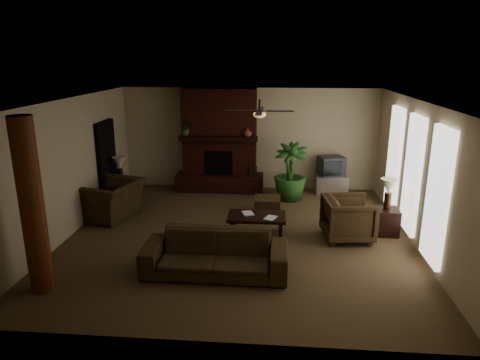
# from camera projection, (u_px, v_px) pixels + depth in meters

# --- Properties ---
(room_shell) EXTENTS (7.00, 7.00, 7.00)m
(room_shell) POSITION_uv_depth(u_px,v_px,m) (238.00, 171.00, 8.63)
(room_shell) COLOR brown
(room_shell) RESTS_ON ground
(fireplace) EXTENTS (2.40, 0.70, 2.80)m
(fireplace) POSITION_uv_depth(u_px,v_px,m) (220.00, 149.00, 11.85)
(fireplace) COLOR #451A12
(fireplace) RESTS_ON ground
(windows) EXTENTS (0.08, 3.65, 2.35)m
(windows) POSITION_uv_depth(u_px,v_px,m) (412.00, 175.00, 8.56)
(windows) COLOR white
(windows) RESTS_ON ground
(log_column) EXTENTS (0.36, 0.36, 2.80)m
(log_column) POSITION_uv_depth(u_px,v_px,m) (32.00, 207.00, 6.57)
(log_column) COLOR brown
(log_column) RESTS_ON ground
(doorway) EXTENTS (0.10, 1.00, 2.10)m
(doorway) POSITION_uv_depth(u_px,v_px,m) (107.00, 163.00, 10.73)
(doorway) COLOR black
(doorway) RESTS_ON ground
(ceiling_fan) EXTENTS (1.35, 1.35, 0.37)m
(ceiling_fan) POSITION_uv_depth(u_px,v_px,m) (260.00, 113.00, 8.58)
(ceiling_fan) COLOR black
(ceiling_fan) RESTS_ON ceiling
(sofa) EXTENTS (2.47, 0.74, 0.96)m
(sofa) POSITION_uv_depth(u_px,v_px,m) (215.00, 247.00, 7.37)
(sofa) COLOR #40301B
(sofa) RESTS_ON ground
(armchair_left) EXTENTS (1.17, 1.49, 1.15)m
(armchair_left) POSITION_uv_depth(u_px,v_px,m) (110.00, 194.00, 9.91)
(armchair_left) COLOR #40301B
(armchair_left) RESTS_ON ground
(armchair_right) EXTENTS (0.99, 1.04, 0.98)m
(armchair_right) POSITION_uv_depth(u_px,v_px,m) (348.00, 216.00, 8.75)
(armchair_right) COLOR #40301B
(armchair_right) RESTS_ON ground
(coffee_table) EXTENTS (1.20, 0.70, 0.43)m
(coffee_table) POSITION_uv_depth(u_px,v_px,m) (257.00, 218.00, 8.99)
(coffee_table) COLOR black
(coffee_table) RESTS_ON ground
(ottoman) EXTENTS (0.60, 0.60, 0.40)m
(ottoman) POSITION_uv_depth(u_px,v_px,m) (267.00, 206.00, 10.24)
(ottoman) COLOR #40301B
(ottoman) RESTS_ON ground
(tv_stand) EXTENTS (0.87, 0.53, 0.50)m
(tv_stand) POSITION_uv_depth(u_px,v_px,m) (331.00, 184.00, 11.78)
(tv_stand) COLOR silver
(tv_stand) RESTS_ON ground
(tv) EXTENTS (0.77, 0.69, 0.52)m
(tv) POSITION_uv_depth(u_px,v_px,m) (331.00, 166.00, 11.64)
(tv) COLOR #333335
(tv) RESTS_ON tv_stand
(floor_vase) EXTENTS (0.34, 0.34, 0.77)m
(floor_vase) POSITION_uv_depth(u_px,v_px,m) (251.00, 176.00, 11.91)
(floor_vase) COLOR black
(floor_vase) RESTS_ON ground
(floor_plant) EXTENTS (0.92, 1.54, 0.83)m
(floor_plant) POSITION_uv_depth(u_px,v_px,m) (290.00, 184.00, 11.20)
(floor_plant) COLOR #2D5D25
(floor_plant) RESTS_ON ground
(side_table_left) EXTENTS (0.63, 0.63, 0.55)m
(side_table_left) POSITION_uv_depth(u_px,v_px,m) (121.00, 193.00, 10.92)
(side_table_left) COLOR black
(side_table_left) RESTS_ON ground
(lamp_left) EXTENTS (0.46, 0.46, 0.65)m
(lamp_left) POSITION_uv_depth(u_px,v_px,m) (119.00, 165.00, 10.78)
(lamp_left) COLOR black
(lamp_left) RESTS_ON side_table_left
(side_table_right) EXTENTS (0.50, 0.50, 0.55)m
(side_table_right) POSITION_uv_depth(u_px,v_px,m) (385.00, 221.00, 9.06)
(side_table_right) COLOR black
(side_table_right) RESTS_ON ground
(lamp_right) EXTENTS (0.37, 0.37, 0.65)m
(lamp_right) POSITION_uv_depth(u_px,v_px,m) (389.00, 188.00, 8.87)
(lamp_right) COLOR black
(lamp_right) RESTS_ON side_table_right
(mantel_plant) EXTENTS (0.41, 0.45, 0.33)m
(mantel_plant) POSITION_uv_depth(u_px,v_px,m) (186.00, 129.00, 11.58)
(mantel_plant) COLOR #2D5D25
(mantel_plant) RESTS_ON fireplace
(mantel_vase) EXTENTS (0.28, 0.28, 0.22)m
(mantel_vase) POSITION_uv_depth(u_px,v_px,m) (248.00, 133.00, 11.40)
(mantel_vase) COLOR brown
(mantel_vase) RESTS_ON fireplace
(book_a) EXTENTS (0.21, 0.09, 0.29)m
(book_a) POSITION_uv_depth(u_px,v_px,m) (243.00, 208.00, 8.97)
(book_a) COLOR #999999
(book_a) RESTS_ON coffee_table
(book_b) EXTENTS (0.21, 0.10, 0.29)m
(book_b) POSITION_uv_depth(u_px,v_px,m) (266.00, 211.00, 8.80)
(book_b) COLOR #999999
(book_b) RESTS_ON coffee_table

